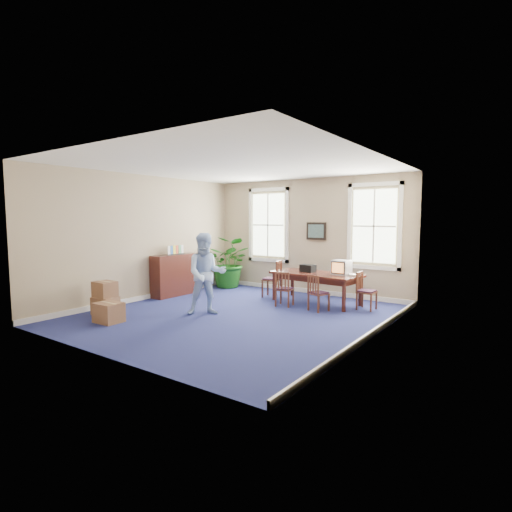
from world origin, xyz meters
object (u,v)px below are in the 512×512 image
Objects in this scene: crt_tv at (342,267)px; credenza at (176,274)px; chair_near_left at (285,289)px; potted_plant at (230,262)px; man at (206,274)px; cardboard_boxes at (114,297)px; conference_table at (316,288)px.

credenza reaches higher than crt_tv.
chair_near_left is 0.58× the size of credenza.
crt_tv is 3.86m from potted_plant.
cardboard_boxes is at bearing 169.20° from man.
potted_plant is (-3.17, 0.53, 0.40)m from conference_table.
man reaches higher than chair_near_left.
crt_tv is 5.25m from cardboard_boxes.
man reaches higher than potted_plant.
potted_plant is at bearing 176.37° from conference_table.
chair_near_left reaches higher than cardboard_boxes.
potted_plant reaches higher than chair_near_left.
chair_near_left is at bearing 47.81° from cardboard_boxes.
man is at bearing 50.82° from chair_near_left.
credenza is at bearing -102.92° from potted_plant.
credenza is at bearing -154.24° from conference_table.
chair_near_left is at bearing 10.47° from credenza.
chair_near_left is 0.47× the size of man.
cardboard_boxes is at bearing -131.07° from crt_tv.
conference_table is at bearing 20.47° from credenza.
conference_table is 2.62× the size of chair_near_left.
crt_tv is at bearing 10.32° from conference_table.
chair_near_left is at bearing -115.04° from conference_table.
conference_table is 0.88m from chair_near_left.
credenza is at bearing -158.23° from crt_tv.
man is at bearing -27.37° from credenza.
man reaches higher than conference_table.
crt_tv is 4.47m from credenza.
crt_tv is 0.27× the size of potted_plant.
conference_table is at bearing 14.03° from man.
crt_tv is 0.24× the size of man.
cardboard_boxes is at bearing -124.20° from conference_table.
potted_plant is (-3.82, 0.48, -0.15)m from crt_tv.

